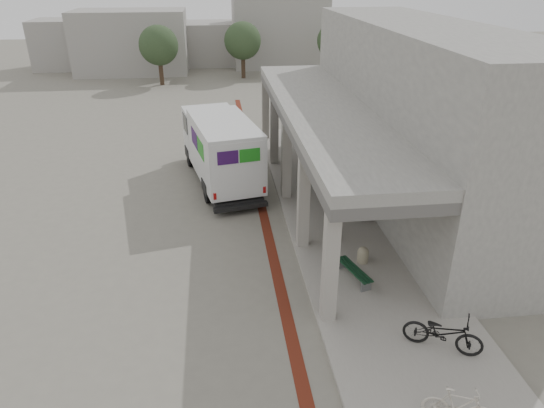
{
  "coord_description": "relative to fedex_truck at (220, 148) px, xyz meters",
  "views": [
    {
      "loc": [
        -0.71,
        -13.99,
        8.84
      ],
      "look_at": [
        1.06,
        0.77,
        1.6
      ],
      "focal_mm": 32.0,
      "sensor_mm": 36.0,
      "label": 1
    }
  ],
  "objects": [
    {
      "name": "ground",
      "position": [
        0.57,
        -6.63,
        -1.65
      ],
      "size": [
        120.0,
        120.0,
        0.0
      ],
      "primitive_type": "plane",
      "color": "slate",
      "rests_on": "ground"
    },
    {
      "name": "transit_building",
      "position": [
        7.4,
        -2.13,
        1.75
      ],
      "size": [
        7.6,
        17.0,
        7.0
      ],
      "color": "gray",
      "rests_on": "ground"
    },
    {
      "name": "bench",
      "position": [
        3.88,
        -8.46,
        -1.26
      ],
      "size": [
        0.81,
        1.63,
        0.37
      ],
      "rotation": [
        0.0,
        0.0,
        0.3
      ],
      "color": "slate",
      "rests_on": "sidewalk"
    },
    {
      "name": "sidewalk",
      "position": [
        4.57,
        -6.63,
        -1.59
      ],
      "size": [
        4.4,
        28.0,
        0.12
      ],
      "primitive_type": "cube",
      "color": "gray",
      "rests_on": "ground"
    },
    {
      "name": "bollard_far",
      "position": [
        3.76,
        -5.78,
        -1.21
      ],
      "size": [
        0.43,
        0.43,
        0.64
      ],
      "color": "gray",
      "rests_on": "sidewalk"
    },
    {
      "name": "tree_left",
      "position": [
        -4.43,
        21.37,
        1.53
      ],
      "size": [
        3.2,
        3.2,
        4.8
      ],
      "color": "#38281C",
      "rests_on": "ground"
    },
    {
      "name": "fedex_truck",
      "position": [
        0.0,
        0.0,
        0.0
      ],
      "size": [
        3.56,
        7.56,
        3.1
      ],
      "rotation": [
        0.0,
        0.0,
        0.2
      ],
      "color": "black",
      "rests_on": "ground"
    },
    {
      "name": "bollard_near",
      "position": [
        4.44,
        -7.52,
        -1.26
      ],
      "size": [
        0.37,
        0.37,
        0.55
      ],
      "color": "gray",
      "rests_on": "sidewalk"
    },
    {
      "name": "bike_lane_stripe",
      "position": [
        1.57,
        -4.63,
        -1.65
      ],
      "size": [
        0.35,
        40.0,
        0.01
      ],
      "primitive_type": "cube",
      "color": "#591E11",
      "rests_on": "ground"
    },
    {
      "name": "utility_cabinet",
      "position": [
        5.57,
        -3.13,
        -0.99
      ],
      "size": [
        0.58,
        0.71,
        1.08
      ],
      "primitive_type": "cube",
      "rotation": [
        0.0,
        0.0,
        0.16
      ],
      "color": "slate",
      "rests_on": "sidewalk"
    },
    {
      "name": "bicycle_black",
      "position": [
        5.25,
        -11.71,
        -1.02
      ],
      "size": [
        2.04,
        1.53,
        1.03
      ],
      "primitive_type": "imported",
      "rotation": [
        0.0,
        0.0,
        1.07
      ],
      "color": "black",
      "rests_on": "sidewalk"
    },
    {
      "name": "tree_right",
      "position": [
        10.57,
        22.37,
        1.53
      ],
      "size": [
        3.2,
        3.2,
        4.8
      ],
      "color": "#38281C",
      "rests_on": "ground"
    },
    {
      "name": "distant_backdrop",
      "position": [
        -2.28,
        29.25,
        1.05
      ],
      "size": [
        28.0,
        10.0,
        6.5
      ],
      "color": "gray",
      "rests_on": "ground"
    },
    {
      "name": "bicycle_cream",
      "position": [
        4.62,
        -13.86,
        -1.09
      ],
      "size": [
        1.53,
        0.95,
        0.89
      ],
      "primitive_type": "imported",
      "rotation": [
        0.0,
        0.0,
        1.18
      ],
      "color": "beige",
      "rests_on": "sidewalk"
    },
    {
      "name": "tree_mid",
      "position": [
        2.57,
        23.37,
        1.53
      ],
      "size": [
        3.2,
        3.2,
        4.8
      ],
      "color": "#38281C",
      "rests_on": "ground"
    }
  ]
}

